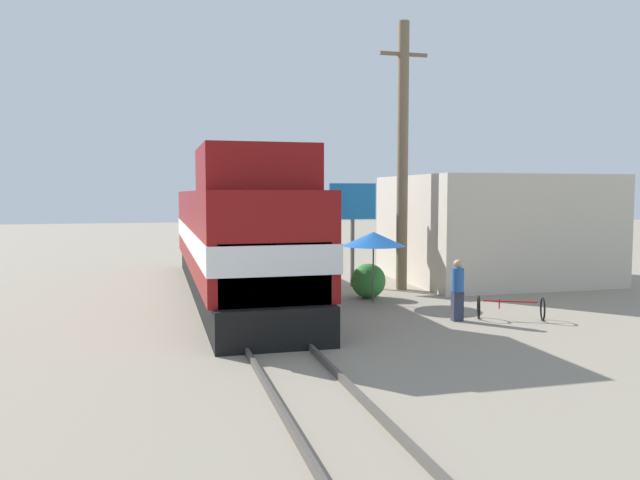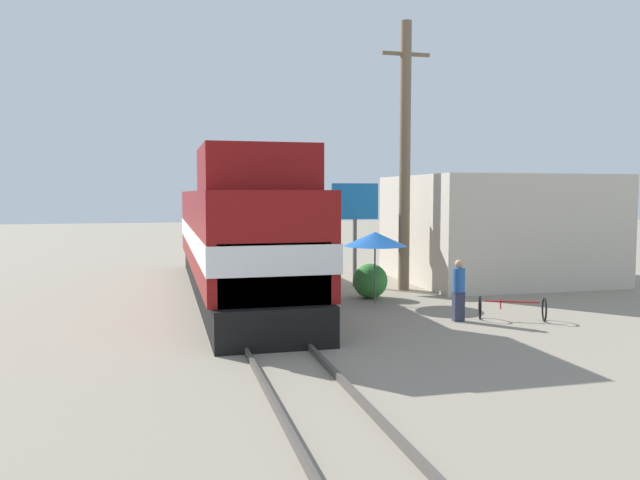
# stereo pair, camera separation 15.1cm
# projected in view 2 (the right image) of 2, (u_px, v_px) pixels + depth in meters

# --- Properties ---
(ground_plane) EXTENTS (120.00, 120.00, 0.00)m
(ground_plane) POSITION_uv_depth(u_px,v_px,m) (253.00, 318.00, 17.66)
(ground_plane) COLOR gray
(rail_near) EXTENTS (0.08, 38.70, 0.15)m
(rail_near) POSITION_uv_depth(u_px,v_px,m) (228.00, 317.00, 17.48)
(rail_near) COLOR #4C4742
(rail_near) RESTS_ON ground_plane
(rail_far) EXTENTS (0.08, 38.70, 0.15)m
(rail_far) POSITION_uv_depth(u_px,v_px,m) (278.00, 314.00, 17.83)
(rail_far) COLOR #4C4742
(rail_far) RESTS_ON ground_plane
(locomotive) EXTENTS (3.11, 16.93, 4.77)m
(locomotive) POSITION_uv_depth(u_px,v_px,m) (236.00, 239.00, 21.34)
(locomotive) COLOR black
(locomotive) RESTS_ON ground_plane
(utility_pole) EXTENTS (1.80, 0.40, 9.65)m
(utility_pole) POSITION_uv_depth(u_px,v_px,m) (405.00, 156.00, 22.50)
(utility_pole) COLOR #726047
(utility_pole) RESTS_ON ground_plane
(vendor_umbrella) EXTENTS (2.03, 2.03, 2.30)m
(vendor_umbrella) POSITION_uv_depth(u_px,v_px,m) (375.00, 239.00, 19.96)
(vendor_umbrella) COLOR #4C4C4C
(vendor_umbrella) RESTS_ON ground_plane
(billboard_sign) EXTENTS (1.82, 0.12, 3.90)m
(billboard_sign) POSITION_uv_depth(u_px,v_px,m) (355.00, 209.00, 23.48)
(billboard_sign) COLOR #595959
(billboard_sign) RESTS_ON ground_plane
(shrub_cluster) EXTENTS (1.17, 1.17, 1.17)m
(shrub_cluster) POSITION_uv_depth(u_px,v_px,m) (370.00, 281.00, 20.99)
(shrub_cluster) COLOR #388C38
(shrub_cluster) RESTS_ON ground_plane
(person_bystander) EXTENTS (0.34, 0.34, 1.71)m
(person_bystander) POSITION_uv_depth(u_px,v_px,m) (459.00, 288.00, 17.17)
(person_bystander) COLOR #2D3347
(person_bystander) RESTS_ON ground_plane
(bicycle) EXTENTS (1.89, 1.35, 0.66)m
(bicycle) POSITION_uv_depth(u_px,v_px,m) (512.00, 308.00, 17.33)
(bicycle) COLOR black
(bicycle) RESTS_ON ground_plane
(building_block_distant) EXTENTS (7.53, 6.91, 4.22)m
(building_block_distant) POSITION_uv_depth(u_px,v_px,m) (496.00, 228.00, 25.28)
(building_block_distant) COLOR beige
(building_block_distant) RESTS_ON ground_plane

